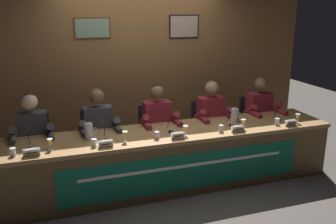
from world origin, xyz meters
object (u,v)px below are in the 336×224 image
(panelist_far_left, at_px, (33,136))
(panelist_right, at_px, (213,117))
(water_cup_right, at_px, (221,129))
(panelist_far_right, at_px, (262,112))
(water_pitcher_left_side, at_px, (89,131))
(nameplate_center, at_px, (178,136))
(water_cup_center, at_px, (157,135))
(nameplate_left, at_px, (106,144))
(water_pitcher_right_side, at_px, (235,115))
(juice_glass_right, at_px, (243,122))
(water_cup_far_right, at_px, (277,122))
(juice_glass_far_left, at_px, (50,142))
(conference_table, at_px, (171,151))
(juice_glass_far_right, at_px, (298,117))
(document_stack_left, at_px, (103,142))
(microphone_far_right, at_px, (277,115))
(chair_far_right, at_px, (253,126))
(chair_left, at_px, (98,144))
(microphone_right, at_px, (230,120))
(juice_glass_left, at_px, (125,135))
(chair_right, at_px, (206,132))
(chair_far_left, at_px, (35,151))
(microphone_far_left, at_px, (29,142))
(water_cup_far_left, at_px, (13,152))
(panelist_center, at_px, (159,123))
(nameplate_right, at_px, (238,129))
(nameplate_far_right, at_px, (291,123))
(juice_glass_center, at_px, (186,129))
(microphone_left, at_px, (105,134))
(nameplate_far_left, at_px, (32,152))
(chair_center, at_px, (155,137))
(water_cup_left, at_px, (94,143))
(microphone_center, at_px, (169,126))

(panelist_far_left, bearing_deg, panelist_right, 0.00)
(water_cup_right, bearing_deg, panelist_far_right, 32.17)
(panelist_far_right, xyz_separation_m, water_pitcher_left_side, (-2.56, -0.35, 0.11))
(nameplate_center, bearing_deg, water_cup_center, 159.40)
(nameplate_left, relative_size, water_pitcher_right_side, 0.77)
(juice_glass_right, distance_m, water_cup_far_right, 0.51)
(juice_glass_far_left, relative_size, water_cup_center, 1.46)
(conference_table, bearing_deg, water_pitcher_left_side, 170.60)
(juice_glass_far_right, height_order, document_stack_left, juice_glass_far_right)
(water_pitcher_left_side, distance_m, water_pitcher_right_side, 1.93)
(microphone_far_right, bearing_deg, chair_far_right, 86.73)
(juice_glass_far_right, bearing_deg, chair_left, 162.31)
(chair_left, bearing_deg, panelist_far_left, -165.99)
(nameplate_left, xyz_separation_m, microphone_right, (1.66, 0.25, 0.03))
(juice_glass_left, distance_m, chair_right, 1.63)
(chair_far_left, xyz_separation_m, nameplate_center, (1.62, -0.88, 0.33))
(microphone_far_left, height_order, chair_right, microphone_far_left)
(juice_glass_far_right, xyz_separation_m, water_cup_far_right, (-0.30, 0.02, -0.05))
(water_cup_far_left, relative_size, panelist_center, 0.07)
(nameplate_right, height_order, juice_glass_right, juice_glass_right)
(water_cup_far_left, relative_size, nameplate_far_right, 0.51)
(water_pitcher_right_side, bearing_deg, microphone_right, -141.04)
(juice_glass_center, xyz_separation_m, nameplate_right, (0.66, -0.08, -0.05))
(water_cup_right, height_order, microphone_far_right, microphone_far_right)
(juice_glass_left, bearing_deg, nameplate_right, -4.42)
(water_cup_far_left, bearing_deg, chair_far_left, 77.52)
(juice_glass_far_left, xyz_separation_m, water_cup_far_left, (-0.37, -0.05, -0.05))
(panelist_far_left, relative_size, juice_glass_center, 9.88)
(microphone_left, bearing_deg, water_pitcher_right_side, 4.17)
(panelist_center, bearing_deg, water_cup_far_right, -22.32)
(microphone_left, relative_size, juice_glass_far_right, 1.74)
(juice_glass_far_left, bearing_deg, juice_glass_left, -1.32)
(panelist_right, bearing_deg, juice_glass_center, -136.94)
(water_cup_right, bearing_deg, conference_table, 170.37)
(nameplate_center, xyz_separation_m, juice_glass_far_right, (1.73, 0.07, 0.05))
(chair_far_left, distance_m, water_cup_far_left, 0.89)
(chair_far_right, bearing_deg, juice_glass_far_left, -165.81)
(chair_far_right, bearing_deg, water_cup_far_right, -100.78)
(water_cup_center, xyz_separation_m, juice_glass_right, (1.14, -0.00, 0.05))
(chair_far_right, height_order, document_stack_left, chair_far_right)
(nameplate_far_left, relative_size, juice_glass_far_right, 1.38)
(chair_center, bearing_deg, microphone_far_right, -21.65)
(water_cup_left, distance_m, water_cup_center, 0.73)
(juice_glass_far_left, height_order, water_cup_left, juice_glass_far_left)
(panelist_far_left, distance_m, microphone_center, 1.66)
(nameplate_left, relative_size, water_cup_center, 1.90)
(chair_far_left, bearing_deg, nameplate_right, -20.17)
(conference_table, relative_size, water_cup_center, 50.50)
(juice_glass_center, bearing_deg, chair_far_right, 29.09)
(water_cup_right, height_order, document_stack_left, water_cup_right)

